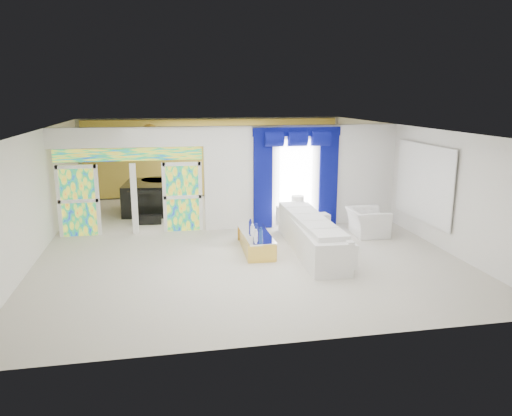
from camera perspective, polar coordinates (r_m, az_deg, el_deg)
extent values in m
plane|color=#B7AF9E|center=(13.58, -2.20, -3.45)|extent=(12.00, 12.00, 0.00)
cube|color=white|center=(14.65, 5.51, 3.74)|extent=(5.70, 0.18, 3.00)
cube|color=white|center=(13.95, -14.71, 7.98)|extent=(4.30, 0.18, 0.55)
cube|color=#994C3F|center=(14.36, -19.99, 0.78)|extent=(0.95, 0.04, 2.00)
cube|color=#994C3F|center=(14.17, -8.55, 1.29)|extent=(0.95, 0.04, 2.00)
cube|color=#994C3F|center=(14.00, -14.60, 6.05)|extent=(4.00, 0.05, 0.35)
cube|color=white|center=(14.50, 4.66, 3.46)|extent=(1.00, 0.02, 2.30)
cube|color=#030545|center=(14.25, 0.81, 3.13)|extent=(0.55, 0.10, 2.80)
cube|color=#030545|center=(14.78, 8.44, 3.35)|extent=(0.55, 0.10, 2.80)
cube|color=#030545|center=(14.31, 4.80, 8.86)|extent=(2.60, 0.12, 0.25)
cube|color=white|center=(13.91, 18.98, 2.80)|extent=(0.04, 2.70, 1.90)
cube|color=gold|center=(19.02, -4.94, 5.90)|extent=(9.70, 0.12, 2.90)
cube|color=white|center=(12.41, 6.39, -3.27)|extent=(1.04, 4.07, 0.77)
cube|color=gold|center=(12.42, -0.01, -3.97)|extent=(0.74, 2.00, 0.44)
cube|color=silver|center=(14.39, 5.97, -1.65)|extent=(1.35, 0.54, 0.44)
cylinder|color=white|center=(14.19, 4.86, 0.28)|extent=(0.36, 0.36, 0.58)
imported|color=white|center=(14.07, 12.87, -1.63)|extent=(1.06, 1.19, 0.74)
cube|color=black|center=(16.80, -12.38, 1.24)|extent=(1.71, 2.14, 1.01)
cube|color=black|center=(15.33, -12.44, -1.31)|extent=(0.84, 0.40, 0.27)
cube|color=#A18B50|center=(16.72, -20.14, 0.23)|extent=(0.61, 0.58, 0.75)
sphere|color=gold|center=(16.32, -12.23, 8.53)|extent=(0.60, 0.60, 0.60)
cylinder|color=navy|center=(11.83, 0.57, -3.11)|extent=(0.09, 0.09, 0.25)
cylinder|color=navy|center=(12.82, -0.67, -1.94)|extent=(0.08, 0.08, 0.20)
cylinder|color=navy|center=(12.26, 0.04, -2.56)|extent=(0.08, 0.08, 0.23)
cylinder|color=white|center=(12.55, -0.41, -2.45)|extent=(0.11, 0.11, 0.13)
cylinder|color=white|center=(12.03, -0.03, -3.09)|extent=(0.10, 0.10, 0.15)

